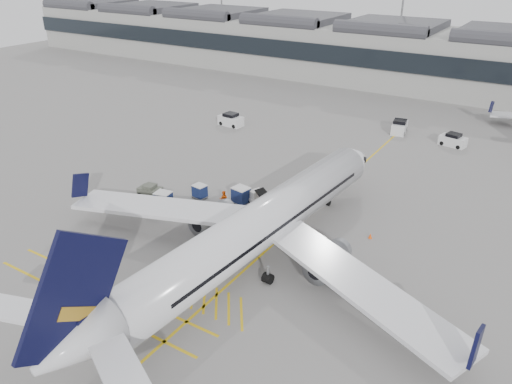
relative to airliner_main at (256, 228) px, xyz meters
The scene contains 18 objects.
ground 10.64m from the airliner_main, behind, with size 220.00×220.00×0.00m, color gray.
terminal 72.94m from the airliner_main, 97.94° to the left, with size 200.00×20.45×12.40m.
light_masts 87.76m from the airliner_main, 97.75° to the left, with size 113.00×0.60×25.45m.
apron_markings 10.83m from the airliner_main, 90.38° to the left, with size 0.25×60.00×0.01m, color gold.
airliner_main is the anchor object (origin of this frame).
belt_loader 10.87m from the airliner_main, 118.15° to the left, with size 5.11×3.09×2.03m.
baggage_cart_a 11.70m from the airliner_main, 130.14° to the left, with size 2.07×1.80×1.94m.
baggage_cart_b 8.29m from the airliner_main, 156.36° to the left, with size 2.07×1.88×1.81m.
baggage_cart_c 14.42m from the airliner_main, 148.38° to the left, with size 1.67×1.44×1.60m.
baggage_cart_d 14.56m from the airliner_main, 166.05° to the left, with size 1.95×1.68×1.86m.
ramp_agent_a 10.69m from the airliner_main, 112.64° to the left, with size 0.64×0.42×1.77m, color orange.
ramp_agent_b 11.29m from the airliner_main, 140.38° to the left, with size 0.95×0.74×1.96m, color #DF520B.
pushback_tug 17.97m from the airliner_main, 164.45° to the left, with size 2.77×1.91×1.45m.
safety_cone_nose 24.83m from the airliner_main, 93.86° to the left, with size 0.41×0.41×0.57m, color #F24C0A.
safety_cone_engine 12.26m from the airliner_main, 51.48° to the left, with size 0.38×0.38×0.52m, color #F24C0A.
service_van_left 38.91m from the airliner_main, 127.91° to the left, with size 4.06×2.25×2.02m.
service_van_mid 41.56m from the airliner_main, 89.98° to the left, with size 2.53×4.17×2.02m.
service_van_right 40.83m from the airliner_main, 78.28° to the left, with size 3.89×2.50×1.85m.
Camera 1 is at (30.13, -32.26, 25.29)m, focal length 35.00 mm.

